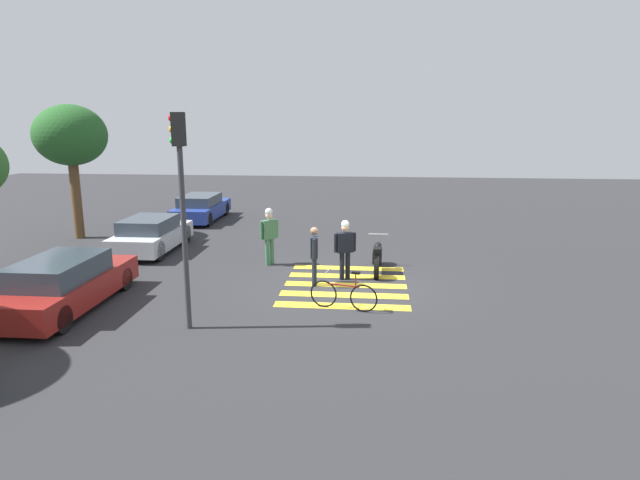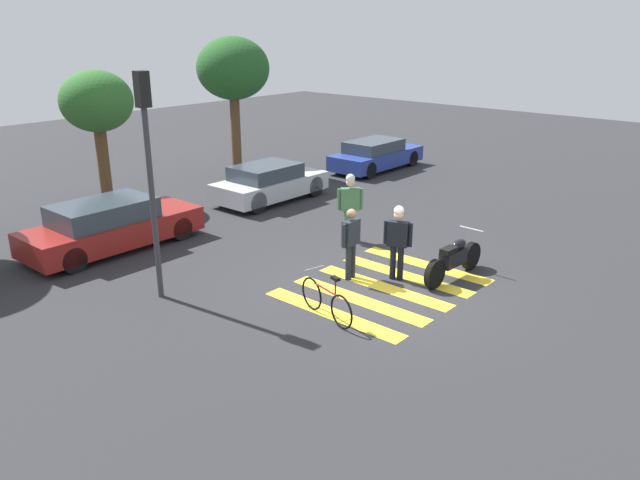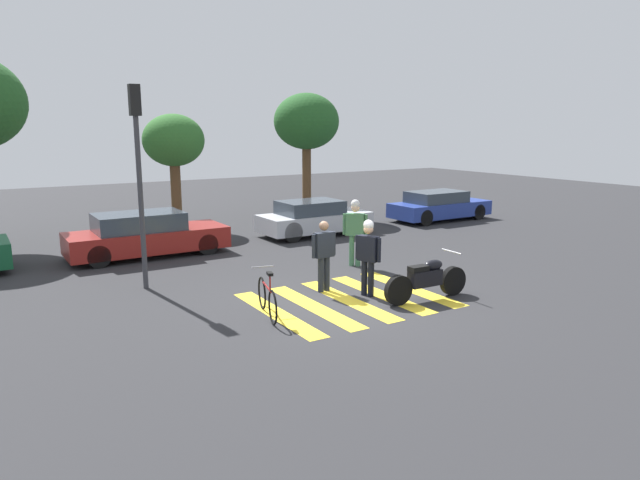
% 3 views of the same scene
% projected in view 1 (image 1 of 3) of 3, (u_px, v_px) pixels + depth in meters
% --- Properties ---
extents(ground_plane, '(60.00, 60.00, 0.00)m').
position_uv_depth(ground_plane, '(345.00, 285.00, 15.46)').
color(ground_plane, '#2B2B2D').
extents(police_motorcycle, '(2.24, 0.62, 1.05)m').
position_uv_depth(police_motorcycle, '(377.00, 257.00, 16.73)').
color(police_motorcycle, black).
rests_on(police_motorcycle, ground_plane).
extents(leaning_bicycle, '(0.56, 1.69, 1.01)m').
position_uv_depth(leaning_bicycle, '(344.00, 295.00, 13.39)').
color(leaning_bicycle, black).
rests_on(leaning_bicycle, ground_plane).
extents(officer_on_foot, '(0.67, 0.24, 1.69)m').
position_uv_depth(officer_on_foot, '(314.00, 252.00, 15.25)').
color(officer_on_foot, '#1E232D').
rests_on(officer_on_foot, ground_plane).
extents(officer_by_motorcycle, '(0.36, 0.63, 1.77)m').
position_uv_depth(officer_by_motorcycle, '(345.00, 245.00, 15.80)').
color(officer_by_motorcycle, black).
rests_on(officer_by_motorcycle, ground_plane).
extents(pedestrian_bystander, '(0.52, 0.52, 1.87)m').
position_uv_depth(pedestrian_bystander, '(269.00, 232.00, 17.38)').
color(pedestrian_bystander, '#3F724C').
rests_on(pedestrian_bystander, ground_plane).
extents(crosswalk_stripes, '(4.05, 3.47, 0.01)m').
position_uv_depth(crosswalk_stripes, '(345.00, 285.00, 15.46)').
color(crosswalk_stripes, yellow).
rests_on(crosswalk_stripes, ground_plane).
extents(car_maroon_wagon, '(4.64, 1.77, 1.32)m').
position_uv_depth(car_maroon_wagon, '(64.00, 284.00, 13.39)').
color(car_maroon_wagon, black).
rests_on(car_maroon_wagon, ground_plane).
extents(car_silver_sedan, '(3.99, 1.75, 1.25)m').
position_uv_depth(car_silver_sedan, '(151.00, 235.00, 19.27)').
color(car_silver_sedan, black).
rests_on(car_silver_sedan, ground_plane).
extents(car_blue_hatchback, '(4.34, 1.71, 1.21)m').
position_uv_depth(car_blue_hatchback, '(201.00, 208.00, 25.22)').
color(car_blue_hatchback, black).
rests_on(car_blue_hatchback, ground_plane).
extents(traffic_light_pole, '(0.25, 0.33, 4.77)m').
position_uv_depth(traffic_light_pole, '(181.00, 189.00, 11.58)').
color(traffic_light_pole, '#38383D').
rests_on(traffic_light_pole, ground_plane).
extents(street_tree_far, '(2.73, 2.73, 5.19)m').
position_uv_depth(street_tree_far, '(70.00, 137.00, 20.74)').
color(street_tree_far, brown).
rests_on(street_tree_far, ground_plane).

